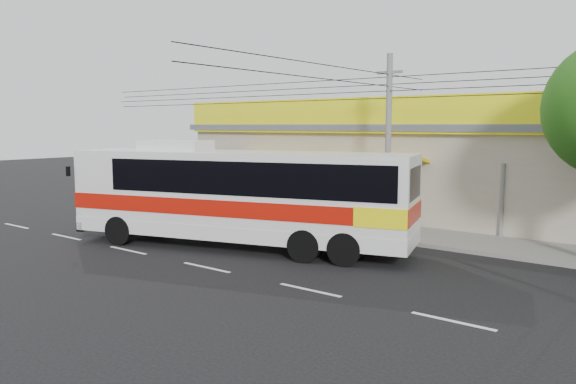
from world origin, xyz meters
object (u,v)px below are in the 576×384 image
at_px(utility_pole, 389,86).
at_px(motorbike_dark, 259,200).
at_px(coach_bus, 244,192).
at_px(motorbike_red, 200,196).

bearing_deg(utility_pole, motorbike_dark, 167.18).
distance_m(coach_bus, motorbike_dark, 8.85).
relative_size(coach_bus, motorbike_red, 6.91).
distance_m(motorbike_dark, utility_pole, 10.10).
bearing_deg(coach_bus, motorbike_red, 129.05).
distance_m(motorbike_red, utility_pole, 12.85).
relative_size(motorbike_dark, utility_pole, 0.04).
bearing_deg(motorbike_dark, utility_pole, -104.47).
relative_size(coach_bus, motorbike_dark, 8.43).
height_order(coach_bus, utility_pole, utility_pole).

